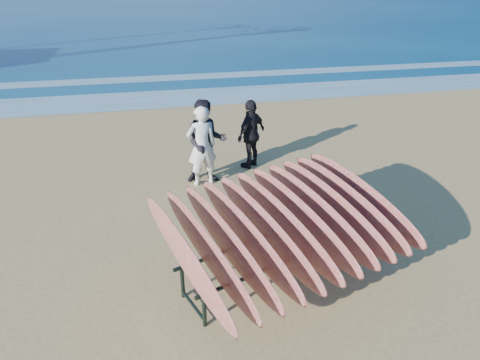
# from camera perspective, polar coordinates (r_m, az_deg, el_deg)

# --- Properties ---
(ground) EXTENTS (120.00, 120.00, 0.00)m
(ground) POSITION_cam_1_polar(r_m,az_deg,el_deg) (7.06, 1.46, -9.74)
(ground) COLOR tan
(ground) RESTS_ON ground
(ocean) EXTENTS (160.00, 160.00, 0.00)m
(ocean) POSITION_cam_1_polar(r_m,az_deg,el_deg) (60.72, -12.25, 21.32)
(ocean) COLOR navy
(ocean) RESTS_ON ground
(foam_near) EXTENTS (160.00, 160.00, 0.00)m
(foam_near) POSITION_cam_1_polar(r_m,az_deg,el_deg) (16.16, -7.38, 10.86)
(foam_near) COLOR white
(foam_near) RESTS_ON ground
(foam_far) EXTENTS (160.00, 160.00, 0.00)m
(foam_far) POSITION_cam_1_polar(r_m,az_deg,el_deg) (19.55, -8.50, 13.37)
(foam_far) COLOR white
(foam_far) RESTS_ON ground
(surfboard_rack) EXTENTS (3.86, 3.54, 1.42)m
(surfboard_rack) POSITION_cam_1_polar(r_m,az_deg,el_deg) (6.16, 5.91, -5.84)
(surfboard_rack) COLOR black
(surfboard_rack) RESTS_ON ground
(person_white) EXTENTS (0.69, 0.50, 1.73)m
(person_white) POSITION_cam_1_polar(r_m,az_deg,el_deg) (8.97, -5.12, 4.51)
(person_white) COLOR silver
(person_white) RESTS_ON ground
(person_dark_a) EXTENTS (0.92, 0.74, 1.81)m
(person_dark_a) POSITION_cam_1_polar(r_m,az_deg,el_deg) (9.08, -4.54, 5.07)
(person_dark_a) COLOR black
(person_dark_a) RESTS_ON ground
(person_dark_b) EXTENTS (0.97, 0.90, 1.61)m
(person_dark_b) POSITION_cam_1_polar(r_m,az_deg,el_deg) (9.83, 1.51, 6.14)
(person_dark_b) COLOR black
(person_dark_b) RESTS_ON ground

